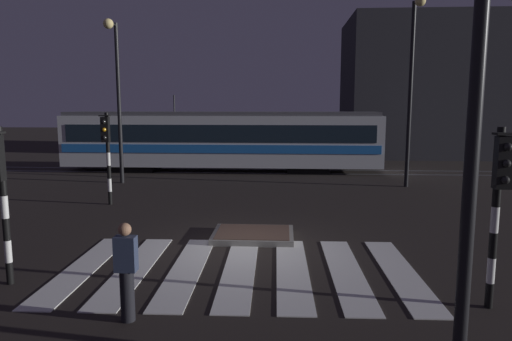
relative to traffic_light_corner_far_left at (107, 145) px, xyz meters
name	(u,v)px	position (x,y,z in m)	size (l,w,h in m)	color
ground_plane	(246,248)	(5.42, -4.80, -2.22)	(120.00, 120.00, 0.00)	black
rail_near	(266,173)	(5.42, 8.06, -2.20)	(80.00, 0.12, 0.03)	#59595E
rail_far	(267,170)	(5.42, 9.50, -2.20)	(80.00, 0.12, 0.03)	#59595E
crosswalk_zebra	(239,270)	(5.42, -6.46, -2.21)	(7.84, 4.63, 0.02)	silver
traffic_island	(253,235)	(5.55, -3.90, -2.13)	(2.21, 1.70, 0.18)	slate
traffic_light_corner_far_left	(107,145)	(0.00, 0.00, 0.00)	(0.36, 0.42, 3.36)	black
traffic_light_corner_near_left	(0,183)	(0.80, -7.60, -0.09)	(0.36, 0.42, 3.23)	black
traffic_light_corner_near_right	(499,192)	(10.12, -8.14, -0.06)	(0.36, 0.42, 3.27)	black
street_lamp_trackside_left	(116,83)	(-1.21, 4.51, 2.40)	(0.44, 1.21, 7.30)	black
street_lamp_near_kerb	(488,49)	(8.74, -10.62, 2.07)	(0.44, 1.21, 6.71)	black
street_lamp_trackside_right	(413,72)	(11.83, 4.31, 2.79)	(0.44, 1.21, 8.02)	black
tram	(221,139)	(2.95, 8.78, -0.47)	(17.24, 2.58, 4.15)	silver
pedestrian_waiting_at_kerb	(126,271)	(3.76, -8.96, -1.34)	(0.36, 0.24, 1.71)	black
building_backdrop	(464,88)	(19.21, 18.27, 2.60)	(16.73, 8.00, 9.63)	#2D2D33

